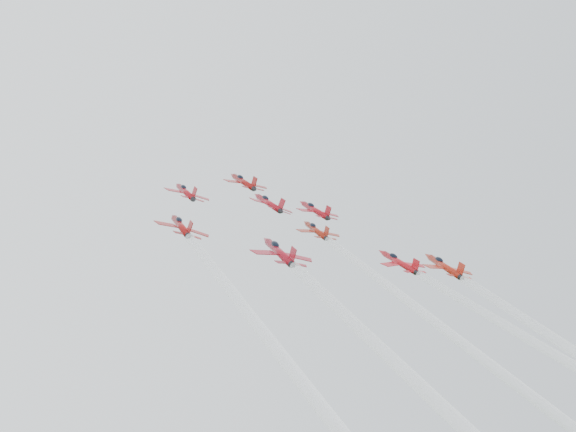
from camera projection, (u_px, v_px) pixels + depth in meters
name	position (u px, v px, depth m)	size (l,w,h in m)	color
jet_lead	(243.00, 182.00, 160.24)	(10.58, 13.34, 9.18)	maroon
jet_row2_left	(185.00, 192.00, 131.73)	(8.89, 11.21, 7.72)	maroon
jet_row2_center	(269.00, 203.00, 143.07)	(9.92, 12.51, 8.61)	maroon
jet_row2_right	(315.00, 210.00, 149.18)	(9.82, 12.38, 8.52)	#A20F18
jet_center	(451.00, 324.00, 93.26)	(8.43, 77.34, 50.98)	maroon
jet_rear_farleft	(295.00, 352.00, 69.39)	(8.60, 78.90, 52.01)	maroon
jet_rear_left	(483.00, 423.00, 64.62)	(9.83, 90.22, 59.47)	maroon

